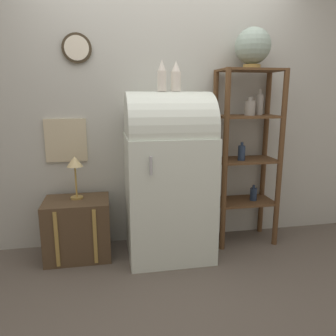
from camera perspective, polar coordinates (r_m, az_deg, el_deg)
The scene contains 9 objects.
ground_plane at distance 2.97m, azimuth 0.91°, elevation -16.26°, with size 12.00×12.00×0.00m, color #60564C.
wall_back at distance 3.16m, azimuth -1.24°, elevation 11.11°, with size 7.00×0.09×2.70m.
refrigerator at distance 2.89m, azimuth 0.08°, elevation -0.92°, with size 0.74×0.69×1.46m.
suitcase_trunk at distance 3.09m, azimuth -15.40°, elevation -10.07°, with size 0.56×0.43×0.53m.
shelf_unit at distance 3.21m, azimuth 13.58°, elevation 3.51°, with size 0.59×0.37×1.66m.
globe at distance 3.22m, azimuth 14.55°, elevation 19.80°, with size 0.32×0.32×0.36m.
vase_left at distance 2.80m, azimuth -1.08°, elevation 15.61°, with size 0.07×0.07×0.25m.
vase_center at distance 2.84m, azimuth 1.39°, elevation 15.50°, with size 0.09×0.09×0.25m.
desk_lamp at distance 2.96m, azimuth -15.91°, elevation 0.37°, with size 0.14×0.14×0.38m.
Camera 1 is at (-0.53, -2.54, 1.43)m, focal length 35.00 mm.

